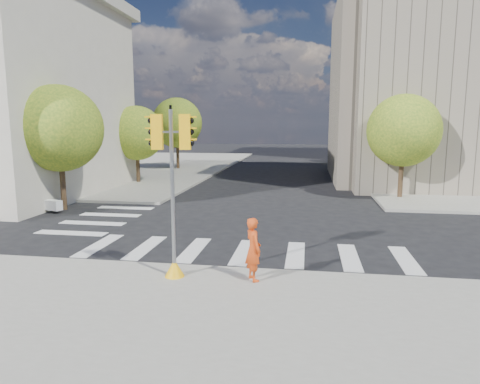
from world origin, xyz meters
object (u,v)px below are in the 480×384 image
(lamp_far, at_px, (370,123))
(planter_wall, at_px, (20,201))
(lamp_near, at_px, (399,122))
(photographer, at_px, (253,249))
(traffic_signal, at_px, (173,206))

(lamp_far, distance_m, planter_wall, 32.23)
(lamp_near, bearing_deg, photographer, -111.25)
(photographer, distance_m, planter_wall, 16.28)
(planter_wall, bearing_deg, photographer, -15.51)
(photographer, bearing_deg, lamp_near, -52.07)
(lamp_near, distance_m, planter_wall, 23.67)
(lamp_near, height_order, traffic_signal, lamp_near)
(lamp_near, bearing_deg, planter_wall, -154.33)
(lamp_far, bearing_deg, planter_wall, -131.08)
(photographer, bearing_deg, lamp_far, -43.44)
(traffic_signal, relative_size, planter_wall, 0.80)
(lamp_far, height_order, photographer, lamp_far)
(lamp_far, height_order, traffic_signal, lamp_far)
(lamp_near, height_order, planter_wall, lamp_near)
(lamp_near, relative_size, photographer, 4.59)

